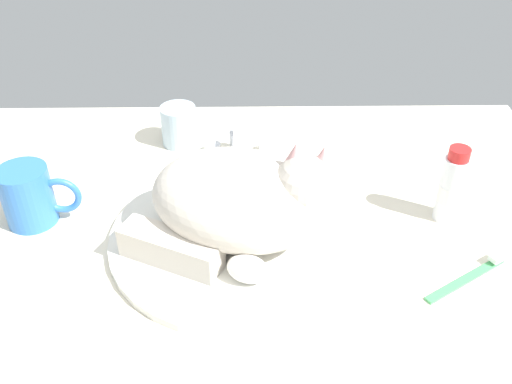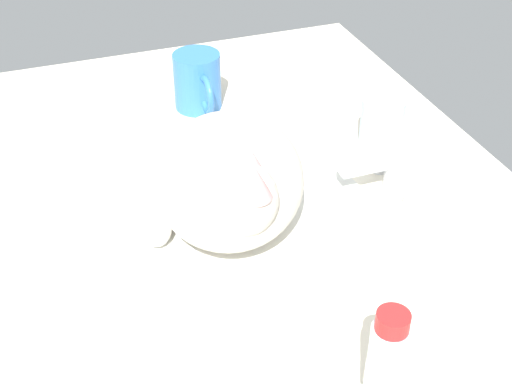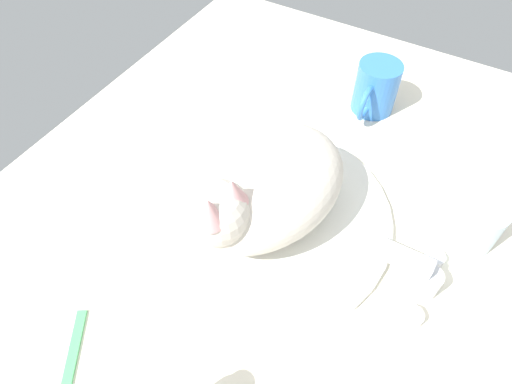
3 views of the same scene
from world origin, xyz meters
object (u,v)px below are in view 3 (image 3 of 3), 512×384
(coffee_mug, at_px, (375,88))
(toothbrush, at_px, (67,376))
(cat, at_px, (259,186))
(faucet, at_px, (417,276))
(rinse_cup, at_px, (477,225))

(coffee_mug, bearing_deg, toothbrush, -12.03)
(cat, xyz_separation_m, toothbrush, (0.31, -0.08, -0.07))
(cat, distance_m, toothbrush, 0.33)
(coffee_mug, relative_size, toothbrush, 0.91)
(faucet, bearing_deg, toothbrush, -44.48)
(coffee_mug, height_order, rinse_cup, coffee_mug)
(faucet, relative_size, rinse_cup, 1.69)
(coffee_mug, xyz_separation_m, toothbrush, (0.63, -0.13, -0.04))
(cat, xyz_separation_m, rinse_cup, (-0.12, 0.28, -0.04))
(coffee_mug, height_order, toothbrush, coffee_mug)
(coffee_mug, bearing_deg, faucet, 29.72)
(cat, bearing_deg, rinse_cup, 112.99)
(toothbrush, bearing_deg, rinse_cup, 140.07)
(faucet, xyz_separation_m, cat, (0.01, -0.23, 0.05))
(coffee_mug, bearing_deg, cat, -9.68)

